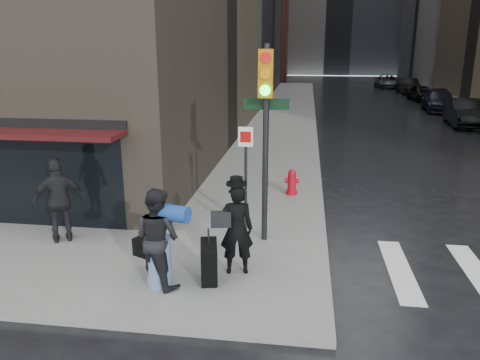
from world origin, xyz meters
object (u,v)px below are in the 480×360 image
object	(u,v)px
man_overcoat	(231,235)
parked_car_6	(388,81)
parked_car_4	(421,93)
parked_car_5	(408,86)
traffic_light	(264,119)
parked_car_2	(465,112)
parked_car_3	(439,101)
man_jeans	(158,237)
fire_hydrant	(292,183)
man_greycoat	(60,200)

from	to	relation	value
man_overcoat	parked_car_6	world-z (taller)	man_overcoat
parked_car_4	parked_car_6	size ratio (longest dim) A/B	0.78
man_overcoat	parked_car_5	size ratio (longest dim) A/B	0.45
traffic_light	parked_car_2	world-z (taller)	traffic_light
parked_car_3	parked_car_4	distance (m)	6.78
man_jeans	parked_car_6	distance (m)	50.19
parked_car_5	parked_car_6	world-z (taller)	parked_car_5
parked_car_2	parked_car_6	world-z (taller)	parked_car_2
parked_car_3	fire_hydrant	bearing A→B (deg)	-109.64
man_jeans	parked_car_6	size ratio (longest dim) A/B	0.37
man_overcoat	parked_car_2	distance (m)	23.67
parked_car_6	parked_car_3	bearing A→B (deg)	-88.13
man_greycoat	parked_car_2	world-z (taller)	man_greycoat
fire_hydrant	parked_car_3	xyz separation A→B (m)	(10.03, 22.28, 0.24)
parked_car_3	man_greycoat	bearing A→B (deg)	-115.19
man_greycoat	parked_car_3	size ratio (longest dim) A/B	0.39
traffic_light	man_overcoat	bearing A→B (deg)	-105.06
man_greycoat	parked_car_3	world-z (taller)	man_greycoat
parked_car_2	parked_car_4	bearing A→B (deg)	92.82
man_overcoat	parked_car_3	world-z (taller)	man_overcoat
man_jeans	man_greycoat	world-z (taller)	man_greycoat
man_overcoat	parked_car_5	bearing A→B (deg)	-117.95
man_overcoat	parked_car_6	bearing A→B (deg)	-114.76
fire_hydrant	parked_car_5	distance (m)	37.33
man_jeans	parked_car_2	world-z (taller)	man_jeans
traffic_light	man_jeans	bearing A→B (deg)	-127.27
traffic_light	parked_car_5	bearing A→B (deg)	73.93
man_overcoat	parked_car_2	bearing A→B (deg)	-129.53
parked_car_3	parked_car_5	bearing A→B (deg)	92.79
parked_car_2	parked_car_5	bearing A→B (deg)	92.96
parked_car_4	parked_car_5	distance (m)	6.78
man_greycoat	parked_car_3	bearing A→B (deg)	-150.93
man_greycoat	parked_car_6	xyz separation A→B (m)	(14.74, 47.05, -0.43)
man_greycoat	traffic_light	world-z (taller)	traffic_light
parked_car_3	parked_car_4	bearing A→B (deg)	92.72
man_greycoat	parked_car_3	xyz separation A→B (m)	(15.28, 26.72, -0.41)
man_greycoat	parked_car_4	bearing A→B (deg)	-146.00
man_jeans	parked_car_6	world-z (taller)	man_jeans
parked_car_5	parked_car_6	xyz separation A→B (m)	(-0.97, 6.78, -0.04)
fire_hydrant	parked_car_5	size ratio (longest dim) A/B	0.17
man_greycoat	parked_car_3	distance (m)	30.78
man_overcoat	man_greycoat	bearing A→B (deg)	-27.44
traffic_light	fire_hydrant	bearing A→B (deg)	80.98
traffic_light	parked_car_2	size ratio (longest dim) A/B	0.92
man_greycoat	parked_car_6	size ratio (longest dim) A/B	0.39
parked_car_6	parked_car_5	bearing A→B (deg)	-81.53
traffic_light	parked_car_4	bearing A→B (deg)	71.25
man_overcoat	parked_car_5	xyz separation A→B (m)	(11.48, 41.40, -0.25)
man_jeans	parked_car_2	xyz separation A→B (m)	(12.09, 21.66, -0.32)
parked_car_4	parked_car_5	bearing A→B (deg)	82.46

